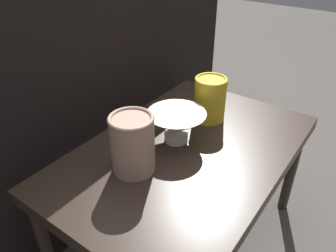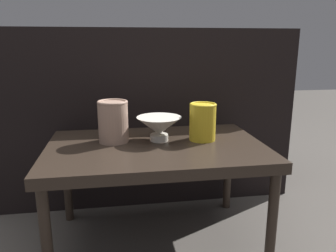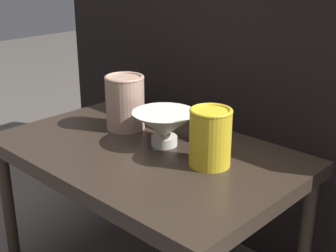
# 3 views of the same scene
# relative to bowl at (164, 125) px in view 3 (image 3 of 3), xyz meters

# --- Properties ---
(table) EXTENTS (0.82, 0.53, 0.41)m
(table) POSITION_rel_bowl_xyz_m (-0.02, -0.05, -0.10)
(table) COLOR #2D231C
(table) RESTS_ON ground_plane
(couch_backdrop) EXTENTS (1.47, 0.50, 0.86)m
(couch_backdrop) POSITION_rel_bowl_xyz_m (-0.02, 0.52, -0.04)
(couch_backdrop) COLOR black
(couch_backdrop) RESTS_ON ground_plane
(bowl) EXTENTS (0.18, 0.18, 0.10)m
(bowl) POSITION_rel_bowl_xyz_m (0.00, 0.00, 0.00)
(bowl) COLOR silver
(bowl) RESTS_ON table
(vase_textured_left) EXTENTS (0.12, 0.12, 0.16)m
(vase_textured_left) POSITION_rel_bowl_xyz_m (-0.18, 0.02, 0.03)
(vase_textured_left) COLOR tan
(vase_textured_left) RESTS_ON table
(vase_colorful_right) EXTENTS (0.11, 0.11, 0.15)m
(vase_colorful_right) POSITION_rel_bowl_xyz_m (0.17, -0.02, 0.02)
(vase_colorful_right) COLOR gold
(vase_colorful_right) RESTS_ON table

